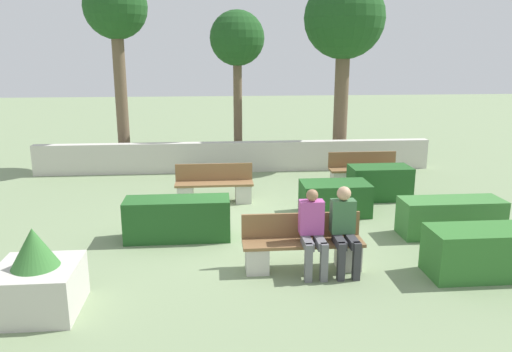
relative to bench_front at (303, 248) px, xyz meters
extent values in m
plane|color=gray|center=(-0.75, 2.13, -0.34)|extent=(60.00, 60.00, 0.00)
cube|color=beige|center=(-0.75, 6.84, 0.09)|extent=(11.44, 0.30, 0.87)
cube|color=brown|center=(0.00, -0.04, 0.11)|extent=(1.94, 0.44, 0.05)
cube|color=brown|center=(0.00, 0.20, 0.33)|extent=(1.94, 0.04, 0.40)
cube|color=beige|center=(-0.74, -0.04, -0.13)|extent=(0.36, 0.40, 0.43)
cube|color=beige|center=(0.74, -0.04, -0.13)|extent=(0.36, 0.40, 0.43)
cube|color=brown|center=(-1.39, 3.75, 0.11)|extent=(1.80, 0.44, 0.05)
cube|color=brown|center=(-1.39, 4.00, 0.33)|extent=(1.80, 0.04, 0.40)
cube|color=beige|center=(-2.06, 3.75, -0.13)|extent=(0.36, 0.40, 0.43)
cube|color=beige|center=(-0.73, 3.75, -0.13)|extent=(0.36, 0.40, 0.43)
cube|color=brown|center=(2.48, 4.83, 0.11)|extent=(1.80, 0.44, 0.05)
cube|color=brown|center=(2.48, 5.07, 0.33)|extent=(1.80, 0.04, 0.40)
cube|color=beige|center=(1.81, 4.83, -0.13)|extent=(0.36, 0.40, 0.43)
cube|color=beige|center=(3.15, 4.83, -0.13)|extent=(0.36, 0.40, 0.43)
cube|color=#333338|center=(0.53, -0.25, 0.20)|extent=(0.14, 0.46, 0.13)
cube|color=#333338|center=(0.73, -0.25, 0.20)|extent=(0.14, 0.46, 0.13)
cube|color=#333338|center=(0.51, -0.48, -0.04)|extent=(0.11, 0.11, 0.61)
cube|color=#333338|center=(0.75, -0.48, -0.04)|extent=(0.11, 0.11, 0.61)
cube|color=#3D6B42|center=(0.63, -0.01, 0.53)|extent=(0.38, 0.22, 0.54)
sphere|color=tan|center=(0.63, -0.03, 0.91)|extent=(0.22, 0.22, 0.22)
cube|color=slate|center=(0.03, -0.25, 0.20)|extent=(0.14, 0.46, 0.13)
cube|color=slate|center=(0.23, -0.25, 0.20)|extent=(0.14, 0.46, 0.13)
cube|color=slate|center=(0.01, -0.48, -0.04)|extent=(0.11, 0.11, 0.61)
cube|color=slate|center=(0.25, -0.48, -0.04)|extent=(0.11, 0.11, 0.61)
cube|color=#B74C9E|center=(0.13, -0.01, 0.53)|extent=(0.38, 0.22, 0.54)
sphere|color=#936B4C|center=(0.13, -0.03, 0.90)|extent=(0.19, 0.19, 0.19)
cube|color=#235623|center=(-2.09, 1.52, 0.04)|extent=(1.94, 0.66, 0.78)
cube|color=#235623|center=(2.52, 3.75, 0.05)|extent=(1.42, 0.75, 0.78)
cube|color=#33702D|center=(2.93, -0.49, 0.04)|extent=(2.05, 0.77, 0.77)
cube|color=#235623|center=(1.18, 2.70, 0.00)|extent=(1.44, 0.85, 0.70)
cube|color=#3D7A38|center=(3.08, 1.26, 0.01)|extent=(1.92, 0.67, 0.71)
cube|color=beige|center=(-3.77, -1.05, -0.02)|extent=(1.06, 1.06, 0.65)
cone|color=#387533|center=(-3.77, -1.05, 0.58)|extent=(0.62, 0.62, 0.54)
cylinder|color=brown|center=(-4.06, 7.66, 1.73)|extent=(0.35, 0.35, 4.14)
sphere|color=#1E4C1E|center=(-4.06, 7.66, 4.30)|extent=(1.81, 1.81, 1.81)
cylinder|color=brown|center=(-0.62, 8.00, 1.33)|extent=(0.26, 0.26, 3.35)
sphere|color=#1E4C1E|center=(-0.62, 8.00, 3.46)|extent=(1.64, 1.64, 1.64)
cylinder|color=brown|center=(2.51, 7.60, 1.51)|extent=(0.43, 0.43, 3.71)
sphere|color=#1E4C1E|center=(2.51, 7.60, 4.02)|extent=(2.38, 2.38, 2.38)
camera|label=1|loc=(-1.39, -7.39, 3.08)|focal=35.00mm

